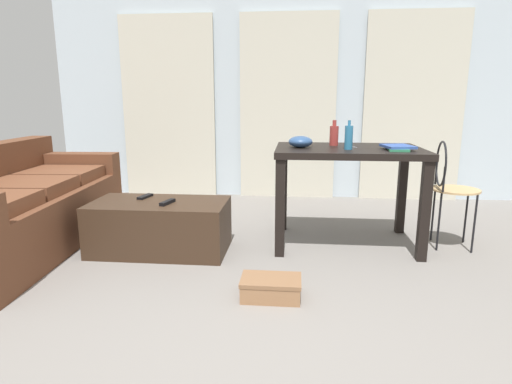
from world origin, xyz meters
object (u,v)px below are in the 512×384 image
Objects in this scene: scissors at (352,147)px; couch at (16,209)px; book_stack at (398,147)px; tv_remote_secondary at (145,197)px; coffee_table at (160,226)px; bowl at (300,142)px; bottle_far at (334,135)px; shoebox at (271,288)px; wire_chair at (449,181)px; tv_remote_primary at (167,202)px; craft_table at (348,163)px; bottle_near at (349,137)px.

couch is at bearing -171.12° from scissors.
book_stack is 1.85× the size of tv_remote_secondary.
coffee_table is (1.13, 0.05, -0.12)m from couch.
book_stack is (0.73, -0.09, -0.03)m from bowl.
coffee_table is at bearing -165.01° from bowl.
couch is 10.28× the size of bottle_far.
wire_chair is at bearing 38.33° from shoebox.
book_stack reaches higher than tv_remote_primary.
craft_table is 6.94× the size of tv_remote_secondary.
coffee_table is 5.49× the size of bowl.
bottle_near reaches higher than bowl.
bottle_near is at bearing 15.13° from tv_remote_secondary.
wire_chair reaches higher than tv_remote_secondary.
bowl is 1.28m from shoebox.
coffee_table is at bearing -167.54° from craft_table.
shoebox is at bearing -110.20° from bottle_far.
coffee_table is 0.28m from tv_remote_secondary.
craft_table is 1.32m from shoebox.
tv_remote_secondary is at bearing -172.96° from craft_table.
wire_chair is 0.96m from bottle_far.
craft_table reaches higher than tv_remote_secondary.
bottle_far is at bearing 25.89° from tv_remote_secondary.
craft_table reaches higher than shoebox.
coffee_table is at bearing 2.69° from couch.
wire_chair is 8.28× the size of scissors.
tv_remote_primary is (-1.36, -0.38, -0.26)m from craft_table.
scissors is at bearing -41.09° from bottle_far.
couch reaches higher than scissors.
couch is at bearing -171.23° from bowl.
book_stack is (-0.44, -0.13, 0.27)m from wire_chair.
book_stack is 0.35m from scissors.
bottle_near reaches higher than book_stack.
coffee_table is 1.56m from craft_table.
coffee_table is at bearing -26.00° from tv_remote_secondary.
tv_remote_primary is 1.02× the size of tv_remote_secondary.
couch is 12.88× the size of tv_remote_secondary.
bottle_near is 0.30m from bottle_far.
bottle_far reaches higher than bowl.
coffee_table is at bearing -173.68° from book_stack.
book_stack reaches higher than craft_table.
tv_remote_secondary is 0.46× the size of shoebox.
coffee_table is 0.91× the size of craft_table.
wire_chair reaches higher than tv_remote_primary.
craft_table is 6.83× the size of tv_remote_primary.
coffee_table is at bearing -171.63° from wire_chair.
craft_table reaches higher than coffee_table.
tv_remote_secondary is (-0.15, 0.12, 0.21)m from coffee_table.
scissors is at bearing 73.36° from bottle_near.
craft_table is 0.39m from book_stack.
tv_remote_primary is (-1.35, -0.25, -0.48)m from bottle_near.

